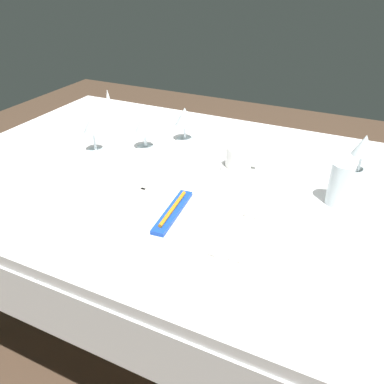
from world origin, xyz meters
TOP-DOWN VIEW (x-y plane):
  - ground_plane at (0.00, 0.00)m, footprint 6.00×6.00m
  - dining_table at (0.00, 0.00)m, footprint 1.80×1.11m
  - dinner_plate at (0.01, -0.24)m, footprint 0.25×0.25m
  - toothbrush_package at (0.01, -0.24)m, footprint 0.06×0.21m
  - fork_outer at (-0.14, -0.21)m, footprint 0.02×0.22m
  - dinner_knife at (0.17, -0.23)m, footprint 0.03×0.23m
  - spoon_soup at (0.19, -0.20)m, footprint 0.03×0.22m
  - spoon_dessert at (0.22, -0.20)m, footprint 0.03×0.22m
  - saucer_left at (0.07, 0.11)m, footprint 0.12×0.12m
  - coffee_cup_left at (0.07, 0.11)m, footprint 0.11×0.09m
  - wine_glass_centre at (-0.30, 0.12)m, footprint 0.08×0.08m
  - wine_glass_left at (-0.20, 0.25)m, footprint 0.07×0.07m
  - wine_glass_right at (0.44, 0.25)m, footprint 0.07×0.07m
  - wine_glass_far at (-0.44, 0.02)m, footprint 0.07×0.07m
  - drink_tumbler at (0.40, 0.03)m, footprint 0.06×0.06m
  - napkin_folded at (-0.51, 0.21)m, footprint 0.07×0.07m

SIDE VIEW (x-z plane):
  - ground_plane at x=0.00m, z-range 0.00..0.00m
  - dining_table at x=0.00m, z-range 0.29..1.03m
  - fork_outer at x=-0.14m, z-range 0.74..0.74m
  - spoon_soup at x=0.19m, z-range 0.74..0.75m
  - dinner_knife at x=0.17m, z-range 0.74..0.74m
  - spoon_dessert at x=0.22m, z-range 0.74..0.75m
  - saucer_left at x=0.07m, z-range 0.74..0.75m
  - dinner_plate at x=0.01m, z-range 0.74..0.76m
  - toothbrush_package at x=0.01m, z-range 0.75..0.78m
  - coffee_cup_left at x=0.07m, z-range 0.75..0.82m
  - drink_tumbler at x=0.40m, z-range 0.73..0.86m
  - napkin_folded at x=-0.51m, z-range 0.74..0.91m
  - wine_glass_left at x=-0.20m, z-range 0.76..0.89m
  - wine_glass_right at x=0.44m, z-range 0.76..0.90m
  - wine_glass_centre at x=-0.30m, z-range 0.76..0.90m
  - wine_glass_far at x=-0.44m, z-range 0.77..0.91m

